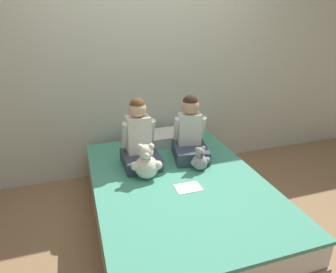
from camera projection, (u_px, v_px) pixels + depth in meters
ground_plane at (179, 222)px, 2.70m from camera, size 14.00×14.00×0.00m
wall_behind_bed at (145, 62)px, 3.17m from camera, size 8.00×0.06×2.50m
bed at (179, 202)px, 2.62m from camera, size 1.42×1.98×0.43m
child_on_left at (139, 140)px, 2.71m from camera, size 0.33×0.37×0.63m
child_on_right at (190, 134)px, 2.85m from camera, size 0.37×0.43×0.62m
teddy_bear_held_by_left_child at (146, 164)px, 2.53m from camera, size 0.26×0.20×0.32m
teddy_bear_held_by_right_child at (200, 160)px, 2.68m from camera, size 0.19×0.14×0.22m
pillow_at_headboard at (154, 139)px, 3.21m from camera, size 0.60×0.32×0.11m
sign_card at (188, 188)px, 2.43m from camera, size 0.21×0.15×0.00m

